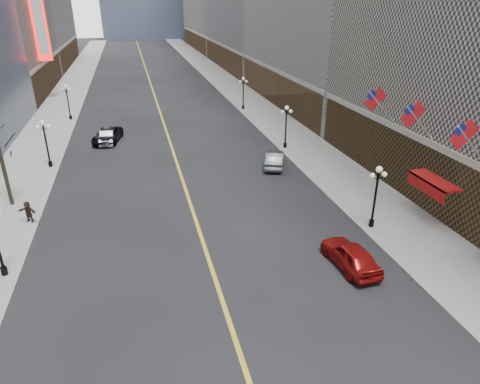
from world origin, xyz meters
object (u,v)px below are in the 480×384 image
streetlamp_west_3 (67,98)px  car_nb_mid (107,137)px  streetlamp_east_2 (286,122)px  car_nb_far (107,135)px  car_sb_far (275,159)px  streetlamp_east_1 (376,191)px  car_sb_mid (351,255)px  streetlamp_west_2 (45,139)px  streetlamp_east_3 (243,90)px

streetlamp_west_3 → car_nb_mid: 12.61m
streetlamp_east_2 → car_nb_far: (-18.54, 7.13, -2.14)m
car_sb_far → streetlamp_east_1: bearing=123.3°
streetlamp_east_2 → car_nb_mid: streetlamp_east_2 is taller
streetlamp_east_1 → car_sb_mid: bearing=-133.1°
streetlamp_east_1 → car_sb_mid: 5.80m
streetlamp_west_2 → car_sb_far: streetlamp_west_2 is taller
streetlamp_west_3 → car_nb_mid: streetlamp_west_3 is taller
streetlamp_east_2 → streetlamp_west_3: bearing=142.7°
streetlamp_east_1 → streetlamp_east_2: same height
streetlamp_east_3 → car_sb_far: size_ratio=0.98×
streetlamp_east_1 → streetlamp_west_2: bearing=142.7°
streetlamp_east_2 → streetlamp_east_3: size_ratio=1.00×
streetlamp_east_1 → streetlamp_east_3: same height
car_nb_mid → car_nb_far: size_ratio=0.77×
streetlamp_east_1 → car_nb_mid: 30.94m
streetlamp_east_2 → car_nb_far: size_ratio=0.83×
streetlamp_west_2 → car_sb_far: 21.46m
streetlamp_west_2 → streetlamp_east_2: bearing=0.0°
streetlamp_east_1 → car_sb_far: bearing=102.0°
streetlamp_west_2 → streetlamp_west_3: same height
streetlamp_west_3 → car_sb_mid: 44.68m
streetlamp_east_3 → car_nb_mid: bearing=-148.6°
streetlamp_east_1 → car_sb_far: size_ratio=0.98×
streetlamp_east_1 → streetlamp_west_2: size_ratio=1.00×
streetlamp_west_3 → car_sb_far: streetlamp_west_3 is taller
streetlamp_east_1 → car_sb_far: 13.64m
streetlamp_west_3 → streetlamp_east_1: bearing=-56.8°
streetlamp_west_2 → streetlamp_west_3: size_ratio=1.00×
streetlamp_west_3 → car_nb_mid: size_ratio=1.08×
streetlamp_east_2 → car_sb_mid: streetlamp_east_2 is taller
streetlamp_east_2 → car_sb_far: (-2.80, -4.82, -2.14)m
car_nb_far → streetlamp_east_2: bearing=-8.5°
car_nb_far → car_sb_mid: size_ratio=1.17×
car_sb_mid → car_nb_far: bearing=-67.7°
streetlamp_west_3 → car_sb_far: (20.80, -22.82, -2.14)m
streetlamp_east_3 → car_sb_far: streetlamp_east_3 is taller
streetlamp_east_2 → car_sb_mid: 22.35m
car_sb_mid → car_nb_mid: bearing=-67.2°
streetlamp_west_2 → car_nb_mid: streetlamp_west_2 is taller
streetlamp_east_1 → car_nb_mid: size_ratio=1.08×
streetlamp_west_3 → car_sb_far: bearing=-47.7°
streetlamp_east_3 → streetlamp_west_3: same height
streetlamp_west_2 → car_sb_far: size_ratio=0.98×
streetlamp_east_3 → car_nb_far: streetlamp_east_3 is taller
streetlamp_west_3 → car_sb_far: 30.95m
streetlamp_east_2 → car_nb_mid: 19.87m
car_nb_mid → streetlamp_west_3: bearing=115.6°
car_nb_mid → car_nb_far: (0.06, 0.49, 0.07)m
streetlamp_east_1 → streetlamp_west_3: bearing=123.2°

